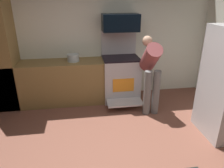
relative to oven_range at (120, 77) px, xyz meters
name	(u,v)px	position (x,y,z in m)	size (l,w,h in m)	color
ground_plane	(111,163)	(-0.49, -1.97, -0.52)	(5.20, 4.80, 0.02)	brown
wall_back	(96,38)	(-0.49, 0.37, 0.79)	(5.20, 0.12, 2.60)	silver
lower_cabinet_run	(55,83)	(-1.39, 0.01, -0.06)	(2.40, 0.60, 0.90)	olive
oven_range	(120,77)	(0.00, 0.00, 0.00)	(0.76, 0.99, 1.47)	#BBB8BC
microwave	(121,23)	(0.00, 0.09, 1.14)	(0.74, 0.38, 0.34)	black
person_cook	(151,69)	(0.46, -0.59, 0.36)	(0.31, 0.67, 1.43)	slate
stock_pot	(73,58)	(-0.99, 0.01, 0.47)	(0.24, 0.24, 0.15)	#ADB8BA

